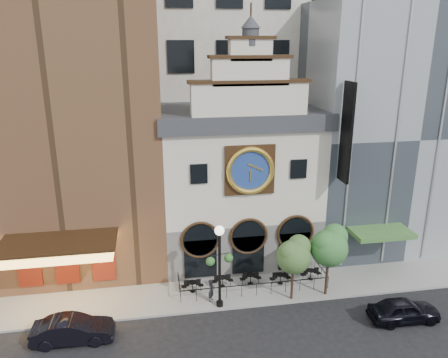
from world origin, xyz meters
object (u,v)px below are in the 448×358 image
bistro_1 (222,281)px  car_right (404,310)px  lamppost (220,257)px  tree_right (330,245)px  pedestrian (211,290)px  tree_left (294,254)px  bistro_3 (280,278)px  bistro_0 (192,286)px  bistro_4 (311,274)px  car_left (73,330)px  bistro_2 (251,278)px

bistro_1 → car_right: size_ratio=0.35×
car_right → lamppost: (-11.40, 3.43, 3.00)m
bistro_1 → tree_right: tree_right is taller
pedestrian → tree_left: tree_left is taller
bistro_1 → car_right: car_right is taller
bistro_3 → tree_right: (2.80, -1.83, 3.32)m
bistro_0 → bistro_4: size_ratio=1.00×
bistro_1 → pedestrian: pedestrian is taller
lamppost → tree_right: lamppost is taller
car_left → bistro_4: bearing=-74.3°
car_right → tree_right: bearing=47.8°
bistro_3 → bistro_1: bearing=175.3°
bistro_2 → tree_left: (2.40, -2.34, 2.93)m
pedestrian → lamppost: 2.93m
bistro_1 → tree_left: tree_left is taller
bistro_0 → tree_right: tree_right is taller
bistro_2 → car_left: bearing=-160.2°
bistro_4 → tree_right: (0.38, -2.03, 3.32)m
bistro_0 → car_left: bearing=-152.2°
car_left → tree_left: size_ratio=1.03×
bistro_1 → bistro_2: (2.10, -0.01, 0.00)m
bistro_0 → bistro_3: bearing=-0.4°
pedestrian → car_right: bearing=-79.4°
bistro_2 → bistro_3: size_ratio=1.00×
car_right → tree_right: 6.10m
bistro_0 → tree_left: size_ratio=0.34×
bistro_0 → car_right: 14.14m
bistro_2 → bistro_4: size_ratio=1.00×
car_left → tree_left: tree_left is taller
car_left → pedestrian: (8.70, 2.58, 0.17)m
car_left → tree_right: (16.82, 2.11, 3.14)m
bistro_0 → pedestrian: (1.16, -1.40, 0.34)m
tree_right → bistro_0: bearing=168.6°
bistro_1 → bistro_3: size_ratio=1.00×
bistro_0 → bistro_4: (8.90, 0.16, 0.00)m
car_right → pedestrian: bearing=72.8°
bistro_3 → car_left: bearing=-164.3°
bistro_4 → car_right: size_ratio=0.35×
car_right → pedestrian: size_ratio=2.81×
lamppost → tree_right: bearing=-10.7°
bistro_0 → lamppost: bearing=-51.9°
tree_right → bistro_1: bearing=162.9°
bistro_4 → pedestrian: (-7.74, -1.56, 0.34)m
tree_right → car_right: bearing=-44.0°
car_left → bistro_1: bearing=-64.7°
bistro_3 → car_left: 14.56m
bistro_2 → car_right: size_ratio=0.35×
bistro_1 → tree_right: bearing=-17.1°
bistro_2 → bistro_3: (2.17, -0.34, 0.00)m
car_right → car_left: car_left is taller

